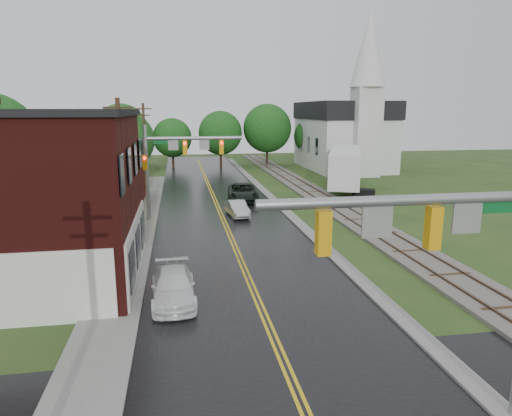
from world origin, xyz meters
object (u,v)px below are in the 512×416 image
object	(u,v)px
sedan_silver	(237,209)
traffic_signal_far	(175,155)
church	(346,128)
tree_left_e	(127,141)
semi_trailer	(345,166)
utility_pole_b	(122,167)
utility_pole_c	(145,143)
suv_dark	(243,192)
traffic_signal_near	(460,248)
pickup_white	(173,287)
tree_left_c	(69,149)

from	to	relation	value
sedan_silver	traffic_signal_far	bearing A→B (deg)	176.85
church	tree_left_e	size ratio (longest dim) A/B	2.45
sedan_silver	semi_trailer	bearing A→B (deg)	33.66
church	tree_left_e	distance (m)	29.91
traffic_signal_far	tree_left_e	world-z (taller)	tree_left_e
utility_pole_b	semi_trailer	xyz separation A→B (m)	(21.03, 16.24, -2.26)
church	semi_trailer	world-z (taller)	church
utility_pole_c	suv_dark	bearing A→B (deg)	-48.53
suv_dark	semi_trailer	distance (m)	12.75
church	sedan_silver	bearing A→B (deg)	-125.37
semi_trailer	utility_pole_b	bearing A→B (deg)	-142.32
traffic_signal_near	pickup_white	distance (m)	12.61
traffic_signal_far	sedan_silver	size ratio (longest dim) A/B	1.95
sedan_silver	semi_trailer	xyz separation A→B (m)	(13.02, 10.97, 1.85)
church	pickup_white	size ratio (longest dim) A/B	4.37
utility_pole_b	pickup_white	bearing A→B (deg)	-73.39
tree_left_c	semi_trailer	xyz separation A→B (m)	(28.07, -1.66, -2.05)
traffic_signal_near	suv_dark	bearing A→B (deg)	91.72
utility_pole_c	semi_trailer	world-z (taller)	utility_pole_c
tree_left_c	pickup_white	size ratio (longest dim) A/B	1.67
utility_pole_b	pickup_white	size ratio (longest dim) A/B	1.97
traffic_signal_near	traffic_signal_far	distance (m)	25.94
traffic_signal_near	church	bearing A→B (deg)	72.28
suv_dark	sedan_silver	distance (m)	6.32
tree_left_e	traffic_signal_near	bearing A→B (deg)	-74.32
pickup_white	suv_dark	bearing A→B (deg)	72.56
suv_dark	traffic_signal_far	bearing A→B (deg)	-127.95
utility_pole_b	tree_left_c	distance (m)	19.24
church	traffic_signal_far	size ratio (longest dim) A/B	2.72
tree_left_e	sedan_silver	bearing A→B (deg)	-61.63
tree_left_c	tree_left_e	xyz separation A→B (m)	(5.00, 6.00, 0.30)
suv_dark	pickup_white	size ratio (longest dim) A/B	1.25
church	tree_left_c	distance (m)	36.59
church	tree_left_c	bearing A→B (deg)	-157.76
tree_left_c	suv_dark	bearing A→B (deg)	-21.51
tree_left_e	suv_dark	xyz separation A→B (m)	(11.37, -12.45, -4.02)
tree_left_e	suv_dark	world-z (taller)	tree_left_e
traffic_signal_far	tree_left_c	xyz separation A→B (m)	(-10.38, 12.90, -0.46)
tree_left_c	utility_pole_b	bearing A→B (deg)	-68.51
tree_left_c	sedan_silver	world-z (taller)	tree_left_c
church	semi_trailer	size ratio (longest dim) A/B	1.46
traffic_signal_far	tree_left_e	bearing A→B (deg)	105.89
tree_left_c	pickup_white	bearing A→B (deg)	-70.28
sedan_silver	semi_trailer	size ratio (longest dim) A/B	0.27
utility_pole_c	suv_dark	size ratio (longest dim) A/B	1.58
suv_dark	pickup_white	bearing A→B (deg)	-100.74
pickup_white	semi_trailer	bearing A→B (deg)	54.53
traffic_signal_far	pickup_white	size ratio (longest dim) A/B	1.60
church	traffic_signal_far	world-z (taller)	church
traffic_signal_near	utility_pole_c	world-z (taller)	utility_pole_c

